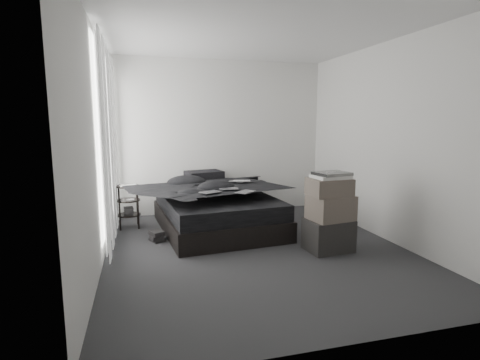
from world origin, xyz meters
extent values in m
cube|color=#303032|center=(0.00, 0.00, 0.00)|extent=(3.60, 4.20, 0.01)
cube|color=white|center=(0.00, 0.00, 2.60)|extent=(3.60, 4.20, 0.01)
cube|color=silver|center=(0.00, 2.10, 1.30)|extent=(3.60, 0.01, 2.60)
cube|color=silver|center=(0.00, -2.10, 1.30)|extent=(3.60, 0.01, 2.60)
cube|color=silver|center=(-1.80, 0.00, 1.30)|extent=(0.01, 4.20, 2.60)
cube|color=silver|center=(1.80, 0.00, 1.30)|extent=(0.01, 4.20, 2.60)
cube|color=white|center=(-1.78, 0.90, 1.35)|extent=(0.02, 2.00, 2.30)
cube|color=white|center=(-1.73, 0.90, 1.28)|extent=(0.06, 2.12, 2.48)
cube|color=black|center=(-0.30, 1.02, 0.14)|extent=(1.74, 2.18, 0.28)
cube|color=black|center=(-0.30, 1.02, 0.39)|extent=(1.67, 2.12, 0.22)
imported|color=black|center=(-0.29, 0.97, 0.62)|extent=(1.67, 1.88, 0.24)
cube|color=black|center=(-0.42, 1.81, 0.57)|extent=(0.65, 0.47, 0.14)
cube|color=black|center=(-0.35, 1.79, 0.70)|extent=(0.64, 0.50, 0.13)
imported|color=silver|center=(0.08, 1.11, 0.75)|extent=(0.37, 0.28, 0.03)
cube|color=black|center=(-0.49, 0.45, 0.74)|extent=(0.31, 0.27, 0.01)
cube|color=black|center=(-0.21, 0.63, 0.74)|extent=(0.28, 0.20, 0.01)
cube|color=black|center=(-0.05, 0.35, 0.75)|extent=(0.31, 0.30, 0.01)
cylinder|color=black|center=(-1.55, 1.42, 0.31)|extent=(0.36, 0.36, 0.63)
cube|color=white|center=(-1.54, 1.41, 0.63)|extent=(0.28, 0.23, 0.01)
cube|color=black|center=(-1.18, 0.65, 0.07)|extent=(0.20, 0.24, 0.15)
cube|color=black|center=(0.84, -0.26, 0.20)|extent=(0.56, 0.45, 0.39)
cube|color=#5E534A|center=(0.85, -0.27, 0.54)|extent=(0.55, 0.46, 0.30)
cube|color=#5E534A|center=(0.83, -0.26, 0.79)|extent=(0.48, 0.39, 0.21)
cube|color=silver|center=(0.84, -0.26, 0.92)|extent=(0.43, 0.35, 0.04)
cube|color=silver|center=(0.85, -0.27, 0.95)|extent=(0.44, 0.38, 0.04)
camera|label=1|loc=(-1.35, -4.26, 1.57)|focal=28.00mm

